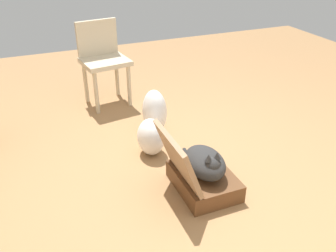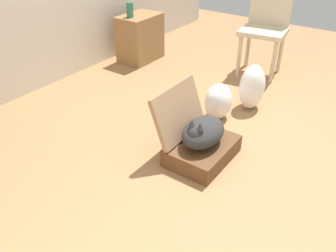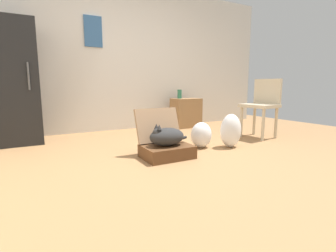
{
  "view_description": "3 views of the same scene",
  "coord_description": "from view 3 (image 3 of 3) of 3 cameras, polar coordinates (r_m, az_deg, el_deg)",
  "views": [
    {
      "loc": [
        -2.1,
        1.25,
        1.8
      ],
      "look_at": [
        0.2,
        0.31,
        0.41
      ],
      "focal_mm": 38.7,
      "sensor_mm": 36.0,
      "label": 1
    },
    {
      "loc": [
        -2.1,
        -0.92,
        1.69
      ],
      "look_at": [
        -0.25,
        0.39,
        0.26
      ],
      "focal_mm": 37.91,
      "sensor_mm": 36.0,
      "label": 2
    },
    {
      "loc": [
        -1.46,
        -2.27,
        0.8
      ],
      "look_at": [
        0.18,
        0.72,
        0.26
      ],
      "focal_mm": 27.02,
      "sensor_mm": 36.0,
      "label": 3
    }
  ],
  "objects": [
    {
      "name": "suitcase_lid",
      "position": [
        2.99,
        -2.28,
        0.19
      ],
      "size": [
        0.54,
        0.18,
        0.4
      ],
      "primitive_type": "cube",
      "rotation": [
        1.22,
        0.0,
        0.0
      ],
      "color": "#9B7756",
      "rests_on": "suitcase_base"
    },
    {
      "name": "wall_back",
      "position": [
        4.78,
        -11.29,
        14.9
      ],
      "size": [
        6.4,
        0.15,
        2.6
      ],
      "color": "silver",
      "rests_on": "ground"
    },
    {
      "name": "plastic_bag_white",
      "position": [
        3.32,
        7.5,
        -2.02
      ],
      "size": [
        0.29,
        0.24,
        0.33
      ],
      "primitive_type": "ellipsoid",
      "color": "white",
      "rests_on": "ground"
    },
    {
      "name": "side_table",
      "position": [
        4.93,
        4.06,
        2.98
      ],
      "size": [
        0.53,
        0.36,
        0.56
      ],
      "primitive_type": "cube",
      "color": "olive",
      "rests_on": "ground"
    },
    {
      "name": "chair",
      "position": [
        4.19,
        20.42,
        4.71
      ],
      "size": [
        0.49,
        0.53,
        0.91
      ],
      "rotation": [
        0.0,
        0.0,
        -1.43
      ],
      "color": "beige",
      "rests_on": "ground"
    },
    {
      "name": "suitcase_base",
      "position": [
        2.85,
        -0.24,
        -5.78
      ],
      "size": [
        0.54,
        0.41,
        0.14
      ],
      "primitive_type": "cube",
      "color": "brown",
      "rests_on": "ground"
    },
    {
      "name": "refrigerator",
      "position": [
        4.07,
        -31.57,
        8.27
      ],
      "size": [
        0.63,
        0.62,
        1.68
      ],
      "color": "black",
      "rests_on": "ground"
    },
    {
      "name": "cat",
      "position": [
        2.81,
        -0.4,
        -2.36
      ],
      "size": [
        0.49,
        0.28,
        0.25
      ],
      "color": "#2D2D2D",
      "rests_on": "suitcase_base"
    },
    {
      "name": "vase_tall",
      "position": [
        4.86,
        2.62,
        7.2
      ],
      "size": [
        0.08,
        0.08,
        0.17
      ],
      "primitive_type": "cylinder",
      "color": "#2D7051",
      "rests_on": "side_table"
    },
    {
      "name": "ground_plane",
      "position": [
        2.82,
        3.78,
        -7.49
      ],
      "size": [
        7.68,
        7.68,
        0.0
      ],
      "primitive_type": "plane",
      "color": "#9E7247",
      "rests_on": "ground"
    },
    {
      "name": "plastic_bag_clear",
      "position": [
        3.41,
        13.96,
        -1.03
      ],
      "size": [
        0.3,
        0.23,
        0.44
      ],
      "primitive_type": "ellipsoid",
      "color": "white",
      "rests_on": "ground"
    }
  ]
}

